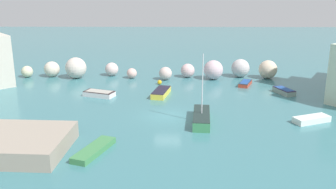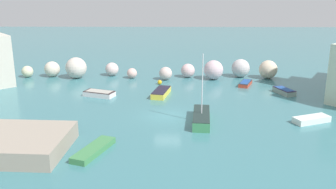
{
  "view_description": "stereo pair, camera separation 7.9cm",
  "coord_description": "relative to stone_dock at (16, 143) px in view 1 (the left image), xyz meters",
  "views": [
    {
      "loc": [
        0.49,
        -33.82,
        11.94
      ],
      "look_at": [
        0.0,
        3.9,
        1.0
      ],
      "focal_mm": 40.32,
      "sensor_mm": 36.0,
      "label": 1
    },
    {
      "loc": [
        0.57,
        -33.81,
        11.94
      ],
      "look_at": [
        0.0,
        3.9,
        1.0
      ],
      "focal_mm": 40.32,
      "sensor_mm": 36.0,
      "label": 2
    }
  ],
  "objects": [
    {
      "name": "cove_water",
      "position": [
        11.18,
        8.05,
        -0.66
      ],
      "size": [
        160.0,
        160.0,
        0.0
      ],
      "primitive_type": "plane",
      "color": "teal",
      "rests_on": "ground"
    },
    {
      "name": "moored_boat_6",
      "position": [
        3.45,
        14.62,
        -0.35
      ],
      "size": [
        3.71,
        2.57,
        0.6
      ],
      "rotation": [
        0.0,
        0.0,
        5.93
      ],
      "color": "silver",
      "rests_on": "cove_water"
    },
    {
      "name": "moored_boat_2",
      "position": [
        20.69,
        19.65,
        -0.41
      ],
      "size": [
        2.17,
        3.21,
        0.49
      ],
      "rotation": [
        0.0,
        0.0,
        1.19
      ],
      "color": "#C3412E",
      "rests_on": "cove_water"
    },
    {
      "name": "stone_dock",
      "position": [
        0.0,
        0.0,
        0.0
      ],
      "size": [
        7.9,
        6.78,
        1.33
      ],
      "primitive_type": "cube",
      "rotation": [
        0.0,
        0.0,
        -0.05
      ],
      "color": "gray",
      "rests_on": "ground"
    },
    {
      "name": "moored_boat_3",
      "position": [
        5.85,
        -0.18,
        -0.44
      ],
      "size": [
        2.7,
        4.64,
        0.45
      ],
      "rotation": [
        0.0,
        0.0,
        4.37
      ],
      "color": "#40854D",
      "rests_on": "cove_water"
    },
    {
      "name": "moored_boat_4",
      "position": [
        14.29,
        6.41,
        -0.2
      ],
      "size": [
        1.89,
        5.31,
        6.27
      ],
      "rotation": [
        0.0,
        0.0,
        4.63
      ],
      "color": "#3C8855",
      "rests_on": "cove_water"
    },
    {
      "name": "moored_boat_0",
      "position": [
        10.36,
        15.08,
        -0.34
      ],
      "size": [
        2.21,
        4.17,
        0.66
      ],
      "rotation": [
        0.0,
        0.0,
        4.51
      ],
      "color": "yellow",
      "rests_on": "cove_water"
    },
    {
      "name": "moored_boat_7",
      "position": [
        24.27,
        6.55,
        -0.39
      ],
      "size": [
        3.63,
        2.44,
        0.54
      ],
      "rotation": [
        0.0,
        0.0,
        3.53
      ],
      "color": "white",
      "rests_on": "cove_water"
    },
    {
      "name": "rock_breakwater",
      "position": [
        10.16,
        23.47,
        0.49
      ],
      "size": [
        34.27,
        4.07,
        2.78
      ],
      "color": "beige",
      "rests_on": "ground"
    },
    {
      "name": "channel_buoy",
      "position": [
        10.02,
        19.98,
        -0.39
      ],
      "size": [
        0.55,
        0.55,
        0.55
      ],
      "primitive_type": "sphere",
      "color": "gold",
      "rests_on": "cove_water"
    },
    {
      "name": "moored_boat_5",
      "position": [
        24.41,
        15.9,
        -0.34
      ],
      "size": [
        2.13,
        3.12,
        0.62
      ],
      "rotation": [
        0.0,
        0.0,
        1.92
      ],
      "color": "gray",
      "rests_on": "cove_water"
    }
  ]
}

